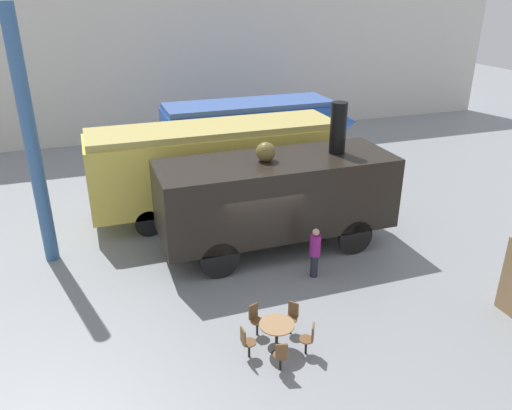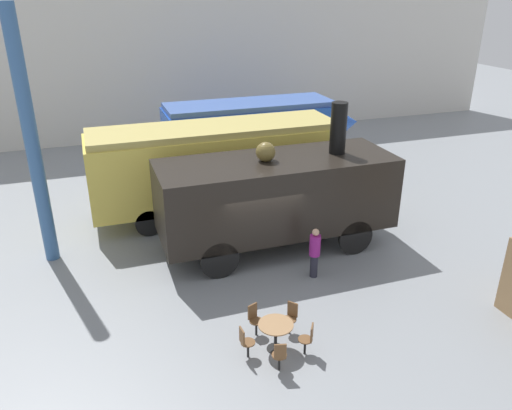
{
  "view_description": "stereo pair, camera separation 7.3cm",
  "coord_description": "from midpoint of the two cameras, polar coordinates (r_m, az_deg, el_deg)",
  "views": [
    {
      "loc": [
        -4.79,
        -13.52,
        8.33
      ],
      "look_at": [
        0.26,
        1.0,
        1.6
      ],
      "focal_mm": 35.0,
      "sensor_mm": 36.0,
      "label": 1
    },
    {
      "loc": [
        -4.73,
        -13.55,
        8.33
      ],
      "look_at": [
        0.26,
        1.0,
        1.6
      ],
      "focal_mm": 35.0,
      "sensor_mm": 36.0,
      "label": 2
    }
  ],
  "objects": [
    {
      "name": "cafe_chair_4",
      "position": [
        13.29,
        3.96,
        -12.49
      ],
      "size": [
        0.41,
        0.4,
        0.87
      ],
      "rotation": [
        0.0,
        0.0,
        10.12
      ],
      "color": "black",
      "rests_on": "ground_plane"
    },
    {
      "name": "visitor_person",
      "position": [
        15.48,
        6.62,
        -5.25
      ],
      "size": [
        0.34,
        0.34,
        1.65
      ],
      "color": "#262633",
      "rests_on": "ground_plane"
    },
    {
      "name": "backdrop_wall",
      "position": [
        30.08,
        -10.33,
        15.97
      ],
      "size": [
        44.0,
        0.15,
        9.0
      ],
      "color": "silver",
      "rests_on": "ground_plane"
    },
    {
      "name": "cafe_chair_0",
      "position": [
        13.2,
        -0.24,
        -12.72
      ],
      "size": [
        0.38,
        0.39,
        0.87
      ],
      "rotation": [
        0.0,
        0.0,
        5.09
      ],
      "color": "black",
      "rests_on": "ground_plane"
    },
    {
      "name": "steam_locomotive",
      "position": [
        16.67,
        2.27,
        1.33
      ],
      "size": [
        7.86,
        2.81,
        4.91
      ],
      "color": "black",
      "rests_on": "ground_plane"
    },
    {
      "name": "ground_plane",
      "position": [
        16.59,
        0.17,
        -6.5
      ],
      "size": [
        80.0,
        80.0,
        0.0
      ],
      "primitive_type": "plane",
      "color": "gray"
    },
    {
      "name": "streamlined_locomotive",
      "position": [
        24.62,
        0.61,
        8.74
      ],
      "size": [
        9.96,
        2.74,
        3.34
      ],
      "color": "blue",
      "rests_on": "ground_plane"
    },
    {
      "name": "cafe_table_near",
      "position": [
        12.66,
        2.22,
        -14.02
      ],
      "size": [
        0.88,
        0.88,
        0.76
      ],
      "color": "black",
      "rests_on": "ground_plane"
    },
    {
      "name": "cafe_chair_2",
      "position": [
        12.09,
        2.69,
        -16.71
      ],
      "size": [
        0.36,
        0.38,
        0.87
      ],
      "rotation": [
        0.0,
        0.0,
        7.6
      ],
      "color": "black",
      "rests_on": "ground_plane"
    },
    {
      "name": "cafe_chair_1",
      "position": [
        12.46,
        -1.29,
        -15.25
      ],
      "size": [
        0.36,
        0.36,
        0.87
      ],
      "rotation": [
        0.0,
        0.0,
        6.35
      ],
      "color": "black",
      "rests_on": "ground_plane"
    },
    {
      "name": "passenger_coach_vintage",
      "position": [
        19.49,
        -4.77,
        4.85
      ],
      "size": [
        9.58,
        2.7,
        3.55
      ],
      "color": "#E0C64C",
      "rests_on": "ground_plane"
    },
    {
      "name": "cafe_chair_3",
      "position": [
        12.62,
        5.95,
        -14.81
      ],
      "size": [
        0.4,
        0.39,
        0.87
      ],
      "rotation": [
        0.0,
        0.0,
        8.86
      ],
      "color": "black",
      "rests_on": "ground_plane"
    },
    {
      "name": "support_pillar",
      "position": [
        16.69,
        -24.39,
        6.48
      ],
      "size": [
        0.44,
        0.44,
        8.0
      ],
      "color": "#386093",
      "rests_on": "ground_plane"
    }
  ]
}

